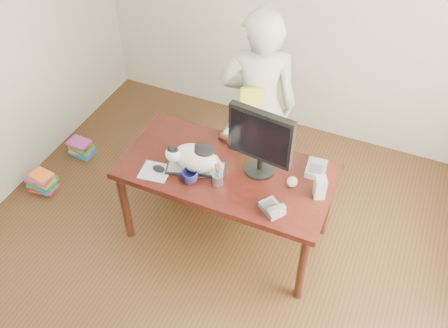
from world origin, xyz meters
TOP-DOWN VIEW (x-y plane):
  - room at (0.00, 0.00)m, footprint 4.50×4.50m
  - desk at (0.00, 0.68)m, footprint 1.60×0.80m
  - keyboard at (-0.21, 0.51)m, footprint 0.47×0.29m
  - cat at (-0.22, 0.50)m, footprint 0.43×0.31m
  - monitor at (0.23, 0.68)m, footprint 0.49×0.27m
  - pen_cup at (0.00, 0.44)m, footprint 0.09×0.09m
  - mousepad at (-0.48, 0.36)m, footprint 0.24×0.22m
  - mouse at (-0.46, 0.38)m, footprint 0.11×0.08m
  - coffee_mug at (-0.20, 0.38)m, footprint 0.17×0.17m
  - phone at (0.45, 0.35)m, footprint 0.21×0.19m
  - speaker at (0.70, 0.62)m, footprint 0.10×0.11m
  - baseball at (0.50, 0.64)m, footprint 0.08×0.08m
  - book_stack at (-0.07, 0.94)m, footprint 0.26×0.22m
  - calculator at (0.62, 0.85)m, footprint 0.16×0.20m
  - person at (-0.00, 1.25)m, footprint 0.75×0.64m
  - held_book at (-0.00, 1.08)m, footprint 0.19×0.16m
  - book_pile_a at (-1.75, 0.40)m, footprint 0.27×0.22m
  - book_pile_b at (-1.72, 0.95)m, footprint 0.26×0.20m

SIDE VIEW (x-z plane):
  - book_pile_b at x=-1.72m, z-range 0.00..0.15m
  - book_pile_a at x=-1.75m, z-range 0.00..0.18m
  - desk at x=0.00m, z-range 0.23..0.98m
  - mousepad at x=-0.48m, z-range 0.75..0.75m
  - keyboard at x=-0.21m, z-range 0.75..0.78m
  - mouse at x=-0.46m, z-range 0.75..0.79m
  - phone at x=0.45m, z-range 0.74..0.81m
  - calculator at x=0.62m, z-range 0.75..0.81m
  - book_stack at x=-0.07m, z-range 0.74..0.83m
  - baseball at x=0.50m, z-range 0.75..0.83m
  - coffee_mug at x=-0.20m, z-range 0.75..0.85m
  - pen_cup at x=0.00m, z-range 0.70..0.91m
  - speaker at x=0.70m, z-range 0.75..0.92m
  - cat at x=-0.22m, z-range 0.75..1.00m
  - person at x=0.00m, z-range 0.00..1.76m
  - held_book at x=0.00m, z-range 0.93..1.17m
  - monitor at x=0.23m, z-range 0.79..1.34m
  - room at x=0.00m, z-range -0.90..3.60m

